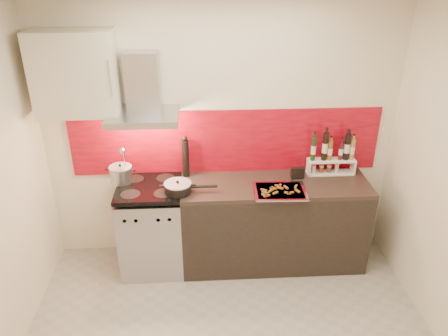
{
  "coord_description": "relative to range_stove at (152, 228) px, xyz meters",
  "views": [
    {
      "loc": [
        -0.21,
        -2.52,
        2.87
      ],
      "look_at": [
        0.0,
        0.95,
        1.15
      ],
      "focal_mm": 35.0,
      "sensor_mm": 36.0,
      "label": 1
    }
  ],
  "objects": [
    {
      "name": "backsplash",
      "position": [
        0.75,
        0.29,
        0.78
      ],
      "size": [
        3.0,
        0.02,
        0.64
      ],
      "primitive_type": "cube",
      "color": "maroon",
      "rests_on": "back_wall"
    },
    {
      "name": "pepper_mill",
      "position": [
        0.35,
        0.21,
        0.66
      ],
      "size": [
        0.07,
        0.07,
        0.42
      ],
      "color": "black",
      "rests_on": "counter"
    },
    {
      "name": "back_wall",
      "position": [
        0.7,
        0.3,
        0.86
      ],
      "size": [
        3.4,
        0.02,
        2.6
      ],
      "primitive_type": "cube",
      "color": "silver",
      "rests_on": "ground"
    },
    {
      "name": "counter",
      "position": [
        1.2,
        0.0,
        0.01
      ],
      "size": [
        1.8,
        0.6,
        0.9
      ],
      "color": "black",
      "rests_on": "ground"
    },
    {
      "name": "upper_cabinet",
      "position": [
        -0.55,
        0.13,
        1.51
      ],
      "size": [
        0.7,
        0.35,
        0.72
      ],
      "primitive_type": "cube",
      "color": "beige",
      "rests_on": "back_wall"
    },
    {
      "name": "step_shelf",
      "position": [
        1.78,
        0.17,
        0.64
      ],
      "size": [
        0.47,
        0.13,
        0.43
      ],
      "color": "white",
      "rests_on": "counter"
    },
    {
      "name": "range_hood",
      "position": [
        0.0,
        0.14,
        1.3
      ],
      "size": [
        0.62,
        0.5,
        0.61
      ],
      "color": "#B7B7BA",
      "rests_on": "back_wall"
    },
    {
      "name": "range_stove",
      "position": [
        0.0,
        0.0,
        0.0
      ],
      "size": [
        0.6,
        0.6,
        0.91
      ],
      "color": "#B7B7BA",
      "rests_on": "ground"
    },
    {
      "name": "baking_tray",
      "position": [
        1.21,
        -0.18,
        0.47
      ],
      "size": [
        0.49,
        0.39,
        0.03
      ],
      "color": "silver",
      "rests_on": "counter"
    },
    {
      "name": "stock_pot",
      "position": [
        -0.26,
        0.11,
        0.55
      ],
      "size": [
        0.22,
        0.22,
        0.19
      ],
      "color": "#B7B7BA",
      "rests_on": "range_stove"
    },
    {
      "name": "caddy_box",
      "position": [
        1.43,
        0.09,
        0.52
      ],
      "size": [
        0.13,
        0.06,
        0.11
      ],
      "primitive_type": "cube",
      "rotation": [
        0.0,
        0.0,
        0.05
      ],
      "color": "black",
      "rests_on": "counter"
    },
    {
      "name": "ceiling",
      "position": [
        0.7,
        -1.1,
        2.16
      ],
      "size": [
        3.4,
        2.8,
        0.02
      ],
      "primitive_type": "cube",
      "color": "white",
      "rests_on": "back_wall"
    },
    {
      "name": "utensil_jar",
      "position": [
        -0.22,
        0.07,
        0.58
      ],
      "size": [
        0.08,
        0.12,
        0.4
      ],
      "color": "silver",
      "rests_on": "range_stove"
    },
    {
      "name": "saute_pan",
      "position": [
        0.29,
        -0.12,
        0.51
      ],
      "size": [
        0.48,
        0.25,
        0.12
      ],
      "color": "black",
      "rests_on": "range_stove"
    }
  ]
}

